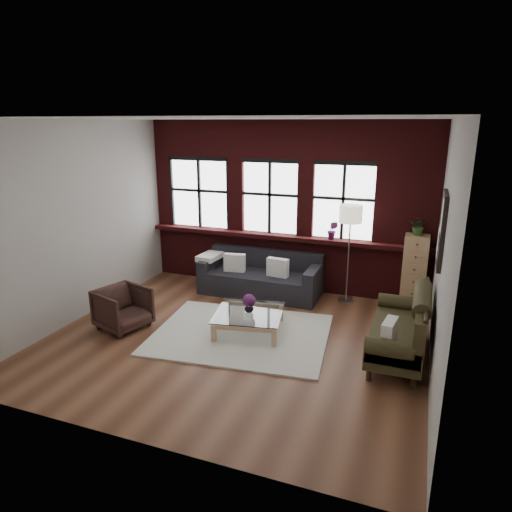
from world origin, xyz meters
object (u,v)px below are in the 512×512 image
(floor_lamp, at_px, (349,250))
(vase, at_px, (249,308))
(vintage_settee, at_px, (398,324))
(coffee_table, at_px, (249,322))
(dark_sofa, at_px, (260,273))
(armchair, at_px, (123,308))
(drawer_chest, at_px, (414,272))

(floor_lamp, bearing_deg, vase, -123.51)
(vintage_settee, height_order, coffee_table, vintage_settee)
(vase, relative_size, floor_lamp, 0.08)
(coffee_table, bearing_deg, vintage_settee, 0.04)
(dark_sofa, xyz_separation_m, armchair, (-1.52, -2.17, -0.08))
(armchair, bearing_deg, floor_lamp, -35.49)
(vintage_settee, height_order, vase, vintage_settee)
(armchair, xyz_separation_m, vase, (1.92, 0.56, 0.08))
(drawer_chest, bearing_deg, floor_lamp, -173.93)
(vintage_settee, distance_m, vase, 2.20)
(armchair, distance_m, vase, 2.00)
(vase, xyz_separation_m, floor_lamp, (1.20, 1.81, 0.55))
(floor_lamp, bearing_deg, dark_sofa, -172.87)
(vintage_settee, xyz_separation_m, armchair, (-4.12, -0.56, -0.15))
(armchair, distance_m, coffee_table, 2.00)
(vintage_settee, bearing_deg, drawer_chest, 86.19)
(vase, xyz_separation_m, drawer_chest, (2.33, 1.93, 0.25))
(drawer_chest, bearing_deg, vintage_settee, -93.81)
(vintage_settee, relative_size, armchair, 2.48)
(dark_sofa, bearing_deg, floor_lamp, 7.13)
(vase, bearing_deg, vintage_settee, 0.04)
(vase, height_order, floor_lamp, floor_lamp)
(floor_lamp, bearing_deg, armchair, -142.79)
(coffee_table, bearing_deg, vase, 180.00)
(vase, bearing_deg, coffee_table, 0.00)
(drawer_chest, relative_size, floor_lamp, 0.68)
(dark_sofa, relative_size, vintage_settee, 1.25)
(armchair, bearing_deg, coffee_table, -56.51)
(dark_sofa, relative_size, vase, 15.01)
(coffee_table, height_order, drawer_chest, drawer_chest)
(dark_sofa, distance_m, drawer_chest, 2.76)
(dark_sofa, height_order, vase, dark_sofa)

